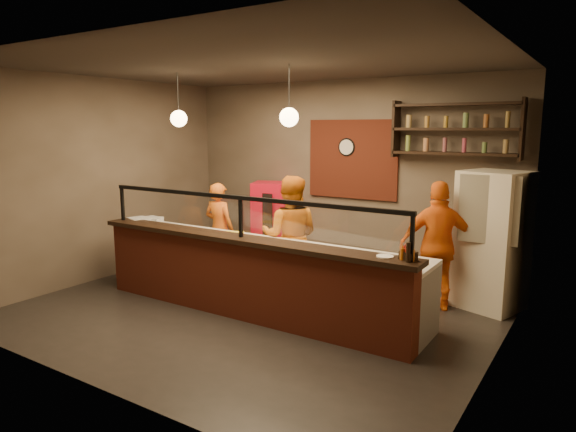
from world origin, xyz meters
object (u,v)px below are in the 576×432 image
Objects in this scene: fridge at (492,240)px; condiment_caddy at (408,256)px; pizza_dough at (276,242)px; cook_mid at (290,236)px; red_cooler at (271,223)px; cook_right at (439,246)px; cook_left at (219,229)px; wall_clock at (347,147)px; pepper_mill at (408,252)px.

fridge is 2.12m from condiment_caddy.
pizza_dough is 3.15× the size of condiment_caddy.
red_cooler is at bearing -69.47° from cook_mid.
cook_mid is at bearing 101.43° from pizza_dough.
cook_right is 1.19× the size of red_cooler.
fridge is at bearing -166.71° from cook_right.
cook_left is at bearing -19.79° from cook_right.
pizza_dough is at bearing -88.75° from wall_clock.
red_cooler is (-1.32, -0.31, -1.37)m from wall_clock.
cook_mid is (1.59, -0.30, 0.11)m from cook_left.
fridge is 2.90m from pizza_dough.
cook_right is 0.93× the size of fridge.
cook_right is at bearing -36.17° from red_cooler.
pizza_dough is at bearing -76.61° from red_cooler.
red_cooler is at bearing 144.73° from condiment_caddy.
cook_right is 1.64m from condiment_caddy.
cook_mid is 8.42× the size of pepper_mill.
red_cooler is 2.34m from pizza_dough.
wall_clock is 0.17× the size of cook_mid.
red_cooler is 2.90× the size of pizza_dough.
cook_right reaches higher than red_cooler.
cook_mid is at bearing 153.89° from condiment_caddy.
wall_clock is 2.50m from pizza_dough.
pepper_mill is (3.75, -1.44, 0.40)m from cook_left.
pepper_mill is at bearing -53.19° from wall_clock.
condiment_caddy is 0.77× the size of pepper_mill.
red_cooler reaches higher than pizza_dough.
fridge is at bearing -27.60° from red_cooler.
pepper_mill is (0.03, -0.10, 0.06)m from condiment_caddy.
fridge reaches higher than cook_mid.
cook_right reaches higher than condiment_caddy.
pizza_dough is (0.11, -0.53, 0.03)m from cook_mid.
pizza_dough is (-2.45, -1.55, -0.03)m from fridge.
cook_mid is 0.94× the size of fridge.
cook_left is 1.05× the size of red_cooler.
pizza_dough is at bearing -130.22° from fridge.
red_cooler is 4.17m from condiment_caddy.
cook_mid is (-0.06, -1.67, -1.22)m from wall_clock.
pizza_dough is at bearing 78.97° from cook_mid.
wall_clock is 0.60× the size of pizza_dough.
red_cooler is at bearing -167.58° from fridge.
red_cooler is 4.26m from pepper_mill.
red_cooler is at bearing 143.91° from pepper_mill.
pepper_mill reaches higher than condiment_caddy.
cook_left is at bearing -33.19° from cook_mid.
pepper_mill is at bearing 129.71° from cook_mid.
cook_right reaches higher than pizza_dough.
red_cooler is (-1.26, 1.36, -0.14)m from cook_mid.
cook_mid is at bearing 152.18° from pepper_mill.
fridge is at bearing 179.29° from cook_mid.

